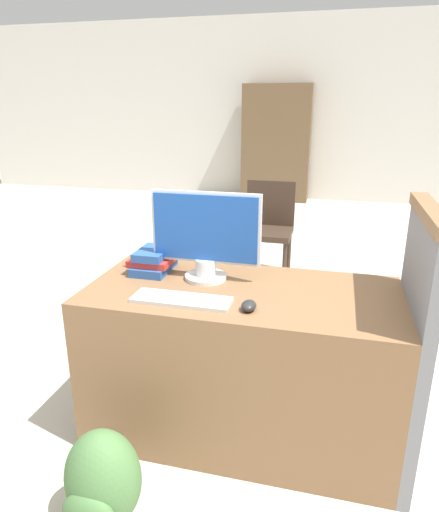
# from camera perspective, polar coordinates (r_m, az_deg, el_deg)

# --- Properties ---
(ground_plane) EXTENTS (20.00, 20.00, 0.00)m
(ground_plane) POSITION_cam_1_polar(r_m,az_deg,el_deg) (2.17, 0.56, -25.89)
(ground_plane) COLOR #BCB7A8
(wall_back) EXTENTS (12.00, 0.06, 2.80)m
(wall_back) POSITION_cam_1_polar(r_m,az_deg,el_deg) (7.65, 12.13, 17.34)
(wall_back) COLOR beige
(wall_back) RESTS_ON ground_plane
(desk) EXTENTS (1.39, 0.67, 0.73)m
(desk) POSITION_cam_1_polar(r_m,az_deg,el_deg) (2.20, 2.73, -13.02)
(desk) COLOR brown
(desk) RESTS_ON ground_plane
(carrel_divider) EXTENTS (0.07, 0.62, 1.15)m
(carrel_divider) POSITION_cam_1_polar(r_m,az_deg,el_deg) (2.07, 22.88, -9.82)
(carrel_divider) COLOR slate
(carrel_divider) RESTS_ON ground_plane
(monitor) EXTENTS (0.51, 0.20, 0.41)m
(monitor) POSITION_cam_1_polar(r_m,az_deg,el_deg) (2.09, -1.76, 2.43)
(monitor) COLOR silver
(monitor) RESTS_ON desk
(keyboard) EXTENTS (0.42, 0.13, 0.02)m
(keyboard) POSITION_cam_1_polar(r_m,az_deg,el_deg) (1.92, -4.77, -5.47)
(keyboard) COLOR silver
(keyboard) RESTS_ON desk
(mouse) EXTENTS (0.06, 0.09, 0.04)m
(mouse) POSITION_cam_1_polar(r_m,az_deg,el_deg) (1.83, 3.68, -6.22)
(mouse) COLOR #262626
(mouse) RESTS_ON desk
(book_stack) EXTENTS (0.20, 0.24, 0.11)m
(book_stack) POSITION_cam_1_polar(r_m,az_deg,el_deg) (2.26, -8.27, -0.59)
(book_stack) COLOR #285199
(book_stack) RESTS_ON desk
(backpack) EXTENTS (0.29, 0.29, 0.40)m
(backpack) POSITION_cam_1_polar(r_m,az_deg,el_deg) (1.93, -14.48, -25.65)
(backpack) COLOR #47703D
(backpack) RESTS_ON ground_plane
(far_chair) EXTENTS (0.44, 0.44, 0.85)m
(far_chair) POSITION_cam_1_polar(r_m,az_deg,el_deg) (4.17, 6.11, 4.04)
(far_chair) COLOR #38281E
(far_chair) RESTS_ON ground_plane
(bookshelf_far) EXTENTS (1.07, 0.32, 1.80)m
(bookshelf_far) POSITION_cam_1_polar(r_m,az_deg,el_deg) (7.49, 7.08, 13.73)
(bookshelf_far) COLOR brown
(bookshelf_far) RESTS_ON ground_plane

